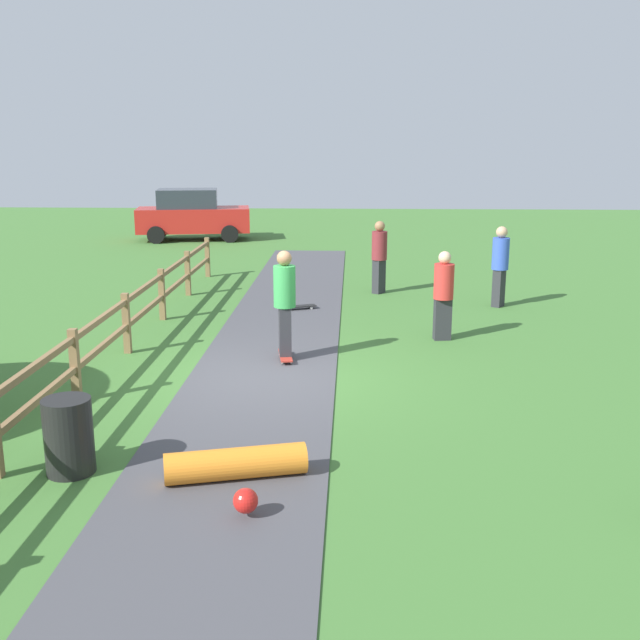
# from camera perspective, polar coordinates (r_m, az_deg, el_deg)

# --- Properties ---
(ground_plane) EXTENTS (60.00, 60.00, 0.00)m
(ground_plane) POSITION_cam_1_polar(r_m,az_deg,el_deg) (12.35, -4.38, -4.29)
(ground_plane) COLOR #427533
(asphalt_path) EXTENTS (2.40, 28.00, 0.02)m
(asphalt_path) POSITION_cam_1_polar(r_m,az_deg,el_deg) (12.35, -4.38, -4.24)
(asphalt_path) COLOR #47474C
(asphalt_path) RESTS_ON ground_plane
(wooden_fence) EXTENTS (0.12, 18.12, 1.10)m
(wooden_fence) POSITION_cam_1_polar(r_m,az_deg,el_deg) (12.74, -16.13, -1.12)
(wooden_fence) COLOR olive
(wooden_fence) RESTS_ON ground_plane
(trash_bin) EXTENTS (0.56, 0.56, 0.90)m
(trash_bin) POSITION_cam_1_polar(r_m,az_deg,el_deg) (9.23, -18.50, -8.34)
(trash_bin) COLOR black
(trash_bin) RESTS_ON ground_plane
(skater_riding) EXTENTS (0.44, 0.82, 1.92)m
(skater_riding) POSITION_cam_1_polar(r_m,az_deg,el_deg) (12.94, -2.70, 1.59)
(skater_riding) COLOR #B23326
(skater_riding) RESTS_ON asphalt_path
(skater_fallen) EXTENTS (1.64, 1.40, 0.36)m
(skater_fallen) POSITION_cam_1_polar(r_m,az_deg,el_deg) (8.67, -6.34, -10.94)
(skater_fallen) COLOR orange
(skater_fallen) RESTS_ON asphalt_path
(skateboard_loose) EXTENTS (0.82, 0.47, 0.08)m
(skateboard_loose) POSITION_cam_1_polar(r_m,az_deg,el_deg) (16.99, -1.64, 1.03)
(skateboard_loose) COLOR black
(skateboard_loose) RESTS_ON asphalt_path
(bystander_red) EXTENTS (0.43, 0.43, 1.72)m
(bystander_red) POSITION_cam_1_polar(r_m,az_deg,el_deg) (14.52, 9.34, 2.15)
(bystander_red) COLOR #2D2D33
(bystander_red) RESTS_ON ground_plane
(bystander_blue) EXTENTS (0.53, 0.53, 1.85)m
(bystander_blue) POSITION_cam_1_polar(r_m,az_deg,el_deg) (17.69, 13.49, 4.27)
(bystander_blue) COLOR #2D2D33
(bystander_blue) RESTS_ON ground_plane
(bystander_maroon) EXTENTS (0.53, 0.53, 1.81)m
(bystander_maroon) POSITION_cam_1_polar(r_m,az_deg,el_deg) (18.79, 4.52, 5.05)
(bystander_maroon) COLOR #2D2D33
(bystander_maroon) RESTS_ON ground_plane
(parked_car_red) EXTENTS (4.42, 2.50, 1.92)m
(parked_car_red) POSITION_cam_1_polar(r_m,az_deg,el_deg) (29.18, -9.67, 7.87)
(parked_car_red) COLOR red
(parked_car_red) RESTS_ON ground_plane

